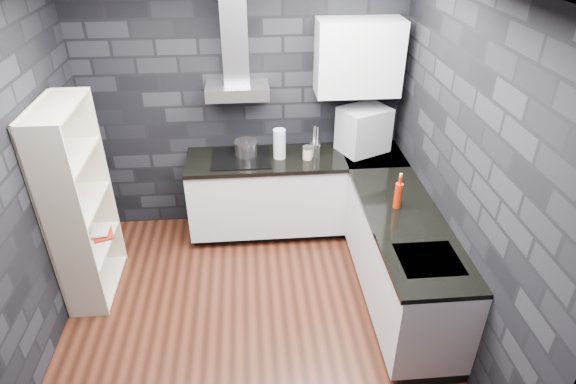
{
  "coord_description": "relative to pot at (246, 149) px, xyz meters",
  "views": [
    {
      "loc": [
        0.05,
        -3.02,
        3.12
      ],
      "look_at": [
        0.35,
        0.45,
        1.0
      ],
      "focal_mm": 30.0,
      "sensor_mm": 36.0,
      "label": 1
    }
  ],
  "objects": [
    {
      "name": "ground",
      "position": [
        -0.0,
        -1.36,
        -0.98
      ],
      "size": [
        3.2,
        3.2,
        0.0
      ],
      "primitive_type": "plane",
      "color": "#462014"
    },
    {
      "name": "wall_back",
      "position": [
        -0.0,
        0.26,
        0.37
      ],
      "size": [
        3.2,
        0.05,
        2.7
      ],
      "primitive_type": "cube",
      "color": "black",
      "rests_on": "ground"
    },
    {
      "name": "wall_front",
      "position": [
        -0.0,
        -2.99,
        0.37
      ],
      "size": [
        3.2,
        0.05,
        2.7
      ],
      "primitive_type": "cube",
      "color": "black",
      "rests_on": "ground"
    },
    {
      "name": "wall_left",
      "position": [
        -1.63,
        -1.36,
        0.37
      ],
      "size": [
        0.05,
        3.2,
        2.7
      ],
      "primitive_type": "cube",
      "color": "black",
      "rests_on": "ground"
    },
    {
      "name": "wall_right",
      "position": [
        1.62,
        -1.36,
        0.37
      ],
      "size": [
        0.05,
        3.2,
        2.7
      ],
      "primitive_type": "cube",
      "color": "black",
      "rests_on": "ground"
    },
    {
      "name": "toekick_back",
      "position": [
        0.5,
        -0.02,
        -0.93
      ],
      "size": [
        2.18,
        0.5,
        0.1
      ],
      "primitive_type": "cube",
      "color": "black",
      "rests_on": "ground"
    },
    {
      "name": "toekick_right",
      "position": [
        1.34,
        -1.26,
        -0.93
      ],
      "size": [
        0.5,
        1.78,
        0.1
      ],
      "primitive_type": "cube",
      "color": "black",
      "rests_on": "ground"
    },
    {
      "name": "counter_back_cab",
      "position": [
        0.5,
        -0.06,
        -0.5
      ],
      "size": [
        2.2,
        0.6,
        0.76
      ],
      "primitive_type": "cube",
      "color": "silver",
      "rests_on": "ground"
    },
    {
      "name": "counter_right_cab",
      "position": [
        1.3,
        -1.26,
        -0.5
      ],
      "size": [
        0.6,
        1.8,
        0.76
      ],
      "primitive_type": "cube",
      "color": "silver",
      "rests_on": "ground"
    },
    {
      "name": "counter_back_top",
      "position": [
        0.5,
        -0.07,
        -0.1
      ],
      "size": [
        2.2,
        0.62,
        0.04
      ],
      "primitive_type": "cube",
      "color": "black",
      "rests_on": "counter_back_cab"
    },
    {
      "name": "counter_right_top",
      "position": [
        1.29,
        -1.26,
        -0.1
      ],
      "size": [
        0.62,
        1.8,
        0.04
      ],
      "primitive_type": "cube",
      "color": "black",
      "rests_on": "counter_right_cab"
    },
    {
      "name": "counter_corner_top",
      "position": [
        1.3,
        -0.06,
        -0.1
      ],
      "size": [
        0.62,
        0.62,
        0.04
      ],
      "primitive_type": "cube",
      "color": "black",
      "rests_on": "counter_right_cab"
    },
    {
      "name": "hood_body",
      "position": [
        -0.05,
        0.07,
        0.58
      ],
      "size": [
        0.6,
        0.34,
        0.12
      ],
      "primitive_type": "cube",
      "color": "#B9B8BD",
      "rests_on": "wall_back"
    },
    {
      "name": "hood_chimney",
      "position": [
        -0.05,
        0.14,
        1.09
      ],
      "size": [
        0.24,
        0.2,
        0.9
      ],
      "primitive_type": "cube",
      "color": "#B9B8BD",
      "rests_on": "hood_body"
    },
    {
      "name": "upper_cabinet",
      "position": [
        1.1,
        0.06,
        0.87
      ],
      "size": [
        0.8,
        0.35,
        0.7
      ],
      "primitive_type": "cube",
      "color": "silver",
      "rests_on": "wall_back"
    },
    {
      "name": "cooktop",
      "position": [
        -0.05,
        -0.06,
        -0.07
      ],
      "size": [
        0.58,
        0.5,
        0.01
      ],
      "primitive_type": "cube",
      "color": "black",
      "rests_on": "counter_back_top"
    },
    {
      "name": "sink_rim",
      "position": [
        1.3,
        -1.76,
        -0.08
      ],
      "size": [
        0.44,
        0.4,
        0.01
      ],
      "primitive_type": "cube",
      "color": "#B9B8BD",
      "rests_on": "counter_right_top"
    },
    {
      "name": "pot",
      "position": [
        0.0,
        0.0,
        0.0
      ],
      "size": [
        0.28,
        0.28,
        0.13
      ],
      "primitive_type": "cylinder",
      "rotation": [
        0.0,
        0.0,
        -0.26
      ],
      "color": "silver",
      "rests_on": "cooktop"
    },
    {
      "name": "glass_vase",
      "position": [
        0.33,
        -0.07,
        0.07
      ],
      "size": [
        0.16,
        0.16,
        0.3
      ],
      "primitive_type": "cylinder",
      "rotation": [
        0.0,
        0.0,
        -0.38
      ],
      "color": "silver",
      "rests_on": "counter_back_top"
    },
    {
      "name": "storage_jar",
      "position": [
        0.61,
        -0.12,
        -0.02
      ],
      "size": [
        0.12,
        0.12,
        0.12
      ],
      "primitive_type": "cylinder",
      "rotation": [
        0.0,
        0.0,
        0.38
      ],
      "color": "#CCB28F",
      "rests_on": "counter_back_top"
    },
    {
      "name": "utensil_crock",
      "position": [
        0.69,
        -0.06,
        -0.01
      ],
      "size": [
        0.14,
        0.14,
        0.13
      ],
      "primitive_type": "cylinder",
      "rotation": [
        0.0,
        0.0,
        -0.39
      ],
      "color": "silver",
      "rests_on": "counter_back_top"
    },
    {
      "name": "appliance_garage",
      "position": [
        1.2,
        0.03,
        0.15
      ],
      "size": [
        0.57,
        0.52,
        0.46
      ],
      "primitive_type": "cube",
      "rotation": [
        0.0,
        0.0,
        0.43
      ],
      "color": "#A0A2A6",
      "rests_on": "counter_back_top"
    },
    {
      "name": "red_bottle",
      "position": [
        1.25,
        -1.07,
        0.03
      ],
      "size": [
        0.07,
        0.07,
        0.23
      ],
      "primitive_type": "cylinder",
      "rotation": [
        0.0,
        0.0,
        -0.14
      ],
      "color": "#A01F0A",
      "rests_on": "counter_right_top"
    },
    {
      "name": "bookshelf",
      "position": [
        -1.42,
        -0.81,
        -0.08
      ],
      "size": [
        0.53,
        0.86,
        1.8
      ],
      "primitive_type": "cube",
      "rotation": [
        0.0,
        0.0,
        0.26
      ],
      "color": "beige",
      "rests_on": "ground"
    },
    {
      "name": "fruit_bowl",
      "position": [
        -1.42,
        -0.95,
        -0.04
      ],
      "size": [
        0.26,
        0.26,
        0.05
      ],
      "primitive_type": "imported",
      "rotation": [
        0.0,
        0.0,
        -0.39
      ],
      "color": "white",
      "rests_on": "bookshelf"
    },
    {
      "name": "book_red",
      "position": [
        -1.43,
        -0.67,
        -0.41
      ],
      "size": [
        0.17,
        0.08,
        0.23
      ],
      "primitive_type": "imported",
      "rotation": [
        0.0,
        0.0,
        0.34
      ],
      "color": "#9C200E",
      "rests_on": "bookshelf"
    },
    {
      "name": "book_second",
      "position": [
        -1.45,
        -0.62,
        -0.38
      ],
      "size": [
        0.16,
        0.02,
        0.21
      ],
      "primitive_type": "imported",
      "rotation": [
        0.0,
        0.0,
        0.04
      ],
      "color": "#B2B2B2",
      "rests_on": "bookshelf"
    }
  ]
}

